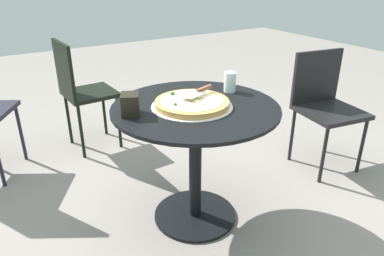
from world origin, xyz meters
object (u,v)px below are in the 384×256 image
object	(u,v)px
patio_chair_near	(325,101)
napkin_dispenser	(130,104)
drinking_cup	(230,82)
pizza_on_tray	(192,103)
pizza_server	(198,91)
patio_table	(195,140)
patio_chair_corner	(80,87)

from	to	relation	value
patio_chair_near	napkin_dispenser	bearing A→B (deg)	90.46
drinking_cup	pizza_on_tray	bearing A→B (deg)	106.65
pizza_server	patio_chair_near	bearing A→B (deg)	-87.89
napkin_dispenser	patio_chair_near	xyz separation A→B (m)	(0.01, -1.43, -0.26)
pizza_on_tray	patio_chair_near	size ratio (longest dim) A/B	0.51
patio_table	pizza_on_tray	size ratio (longest dim) A/B	2.08
drinking_cup	patio_chair_corner	size ratio (longest dim) A/B	0.13
pizza_on_tray	patio_chair_corner	xyz separation A→B (m)	(1.19, 0.25, -0.20)
pizza_server	drinking_cup	distance (m)	0.25
pizza_server	drinking_cup	xyz separation A→B (m)	(0.05, -0.24, -0.00)
napkin_dispenser	patio_chair_corner	bearing A→B (deg)	22.85
napkin_dispenser	drinking_cup	bearing A→B (deg)	-61.98
pizza_on_tray	pizza_server	size ratio (longest dim) A/B	1.92
napkin_dispenser	patio_chair_near	distance (m)	1.45
pizza_on_tray	napkin_dispenser	size ratio (longest dim) A/B	4.03
patio_table	patio_chair_corner	world-z (taller)	patio_chair_corner
patio_chair_near	pizza_server	bearing A→B (deg)	92.11
pizza_on_tray	napkin_dispenser	xyz separation A→B (m)	(0.06, 0.30, 0.03)
pizza_server	patio_chair_corner	size ratio (longest dim) A/B	0.25
napkin_dispenser	patio_table	bearing A→B (deg)	-75.75
patio_table	napkin_dispenser	xyz separation A→B (m)	(0.06, 0.32, 0.24)
pizza_on_tray	drinking_cup	xyz separation A→B (m)	(0.09, -0.30, 0.04)
pizza_server	patio_chair_near	xyz separation A→B (m)	(0.04, -1.07, -0.27)
drinking_cup	patio_chair_corner	world-z (taller)	patio_chair_corner
patio_table	pizza_server	distance (m)	0.26
drinking_cup	patio_chair_near	distance (m)	0.87
pizza_server	drinking_cup	bearing A→B (deg)	-77.40
pizza_on_tray	patio_chair_near	bearing A→B (deg)	-86.16
patio_chair_corner	pizza_on_tray	bearing A→B (deg)	-168.12
patio_table	patio_chair_near	distance (m)	1.11
pizza_on_tray	pizza_server	world-z (taller)	pizza_server
patio_chair_near	patio_chair_corner	size ratio (longest dim) A/B	0.95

